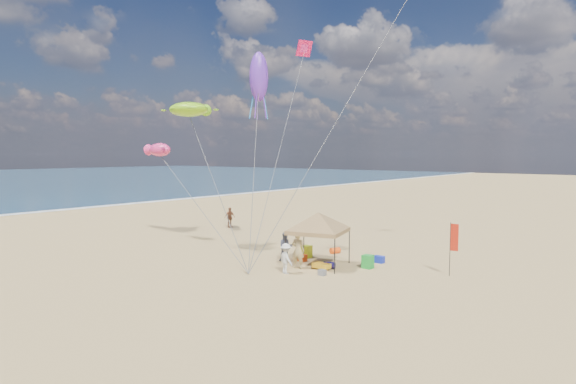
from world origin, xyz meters
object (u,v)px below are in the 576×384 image
(cooler_blue, at_px, (379,259))
(chair_green, at_px, (368,262))
(canopy_tent, at_px, (318,214))
(person_near_b, at_px, (286,247))
(person_near_c, at_px, (286,259))
(cooler_red, at_px, (302,258))
(person_near_a, at_px, (298,250))
(feather_flag, at_px, (453,240))
(chair_yellow, at_px, (307,252))
(beach_cart, at_px, (322,266))
(person_far_a, at_px, (230,217))

(cooler_blue, bearing_deg, chair_green, -84.28)
(canopy_tent, xyz_separation_m, chair_green, (2.32, 1.23, -2.43))
(person_near_b, height_order, person_near_c, person_near_b)
(canopy_tent, distance_m, person_near_c, 3.13)
(cooler_red, height_order, person_near_a, person_near_a)
(feather_flag, relative_size, cooler_red, 4.92)
(canopy_tent, xyz_separation_m, chair_yellow, (-1.73, 1.25, -2.43))
(beach_cart, height_order, person_near_a, person_near_a)
(cooler_blue, xyz_separation_m, beach_cart, (-1.57, -3.26, 0.01))
(canopy_tent, xyz_separation_m, person_near_a, (-0.51, -1.11, -1.82))
(feather_flag, distance_m, cooler_red, 8.19)
(chair_green, height_order, person_near_c, person_near_c)
(person_near_b, xyz_separation_m, person_near_c, (1.82, -2.17, -0.04))
(chair_green, xyz_separation_m, person_near_b, (-4.41, -1.43, 0.46))
(canopy_tent, distance_m, cooler_red, 2.96)
(cooler_red, bearing_deg, beach_cart, -23.86)
(feather_flag, xyz_separation_m, person_near_c, (-6.66, -4.74, -1.02))
(chair_green, xyz_separation_m, chair_yellow, (-4.05, 0.03, 0.00))
(beach_cart, distance_m, person_near_c, 2.11)
(canopy_tent, height_order, cooler_blue, canopy_tent)
(person_near_b, bearing_deg, canopy_tent, -37.90)
(person_near_a, bearing_deg, cooler_blue, -139.41)
(person_near_a, bearing_deg, person_far_a, -44.46)
(person_near_a, distance_m, person_near_b, 1.82)
(canopy_tent, xyz_separation_m, feather_flag, (6.39, 2.36, -0.99))
(cooler_blue, xyz_separation_m, chair_yellow, (-3.90, -1.47, 0.16))
(chair_yellow, distance_m, beach_cart, 2.94)
(person_far_a, bearing_deg, feather_flag, -90.95)
(chair_green, relative_size, beach_cart, 0.78)
(feather_flag, height_order, beach_cart, feather_flag)
(feather_flag, relative_size, person_near_a, 1.38)
(person_near_c, bearing_deg, person_near_a, -59.93)
(person_near_b, bearing_deg, person_near_c, -93.62)
(cooler_blue, relative_size, person_near_b, 0.33)
(canopy_tent, height_order, person_near_a, canopy_tent)
(canopy_tent, height_order, chair_green, canopy_tent)
(canopy_tent, height_order, beach_cart, canopy_tent)
(chair_green, distance_m, person_near_b, 4.66)
(chair_green, relative_size, person_near_c, 0.46)
(cooler_red, bearing_deg, person_near_c, -67.67)
(cooler_red, relative_size, person_far_a, 0.33)
(cooler_red, distance_m, person_near_b, 1.08)
(person_near_b, bearing_deg, cooler_blue, -8.95)
(feather_flag, bearing_deg, person_near_c, -144.55)
(cooler_blue, height_order, person_near_a, person_near_a)
(cooler_blue, xyz_separation_m, person_near_c, (-2.44, -5.10, 0.58))
(person_near_c, bearing_deg, chair_yellow, -48.83)
(chair_yellow, bearing_deg, person_near_a, -62.78)
(feather_flag, bearing_deg, cooler_blue, 175.07)
(chair_green, height_order, person_near_b, person_near_b)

